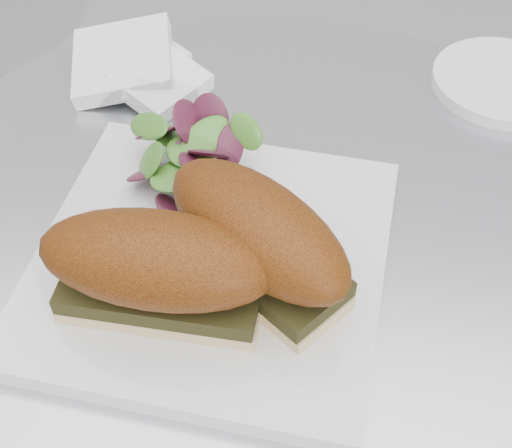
{
  "coord_description": "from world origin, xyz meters",
  "views": [
    {
      "loc": [
        0.03,
        -0.37,
        1.16
      ],
      "look_at": [
        -0.0,
        -0.0,
        0.77
      ],
      "focal_mm": 50.0,
      "sensor_mm": 36.0,
      "label": 1
    }
  ],
  "objects": [
    {
      "name": "saucer",
      "position": [
        0.22,
        0.24,
        0.74
      ],
      "size": [
        0.14,
        0.14,
        0.01
      ],
      "primitive_type": "cylinder",
      "color": "silver",
      "rests_on": "table"
    },
    {
      "name": "napkin",
      "position": [
        -0.14,
        0.2,
        0.74
      ],
      "size": [
        0.14,
        0.14,
        0.02
      ],
      "primitive_type": null,
      "rotation": [
        0.0,
        0.0,
        -0.12
      ],
      "color": "white",
      "rests_on": "table"
    },
    {
      "name": "sandwich_right",
      "position": [
        0.0,
        -0.04,
        0.79
      ],
      "size": [
        0.17,
        0.16,
        0.08
      ],
      "rotation": [
        0.0,
        0.0,
        -0.71
      ],
      "color": "beige",
      "rests_on": "plate"
    },
    {
      "name": "table",
      "position": [
        0.0,
        0.0,
        0.49
      ],
      "size": [
        0.7,
        0.7,
        0.73
      ],
      "color": "silver",
      "rests_on": "ground"
    },
    {
      "name": "sandwich_left",
      "position": [
        -0.06,
        -0.07,
        0.79
      ],
      "size": [
        0.17,
        0.09,
        0.08
      ],
      "rotation": [
        0.0,
        0.0,
        -0.07
      ],
      "color": "beige",
      "rests_on": "plate"
    },
    {
      "name": "plate",
      "position": [
        -0.04,
        -0.02,
        0.74
      ],
      "size": [
        0.29,
        0.29,
        0.02
      ],
      "primitive_type": "cube",
      "rotation": [
        0.0,
        0.0,
        -0.12
      ],
      "color": "silver",
      "rests_on": "table"
    },
    {
      "name": "salad",
      "position": [
        -0.06,
        0.06,
        0.77
      ],
      "size": [
        0.1,
        0.1,
        0.05
      ],
      "primitive_type": null,
      "color": "#4D832A",
      "rests_on": "plate"
    }
  ]
}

